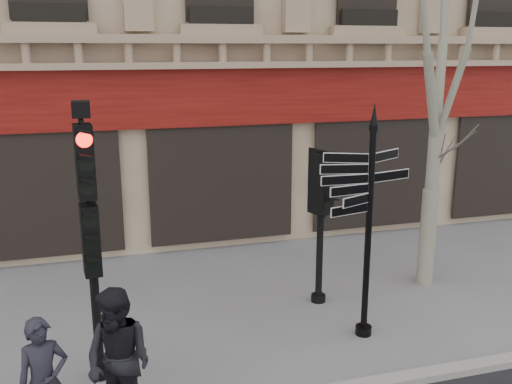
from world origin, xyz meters
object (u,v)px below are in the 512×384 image
fingerpost (371,184)px  pedestrian_a (44,382)px  traffic_signal_secondary (321,200)px  plane_tree (445,11)px  traffic_signal_main (89,211)px  pedestrian_b (119,362)px

fingerpost → pedestrian_a: size_ratio=2.38×
traffic_signal_secondary → pedestrian_a: bearing=-166.9°
plane_tree → pedestrian_a: 8.92m
fingerpost → pedestrian_a: fingerpost is taller
traffic_signal_main → pedestrian_a: traffic_signal_main is taller
traffic_signal_secondary → plane_tree: bearing=-12.4°
pedestrian_b → fingerpost: bearing=60.0°
traffic_signal_secondary → plane_tree: 4.13m
traffic_signal_secondary → pedestrian_b: traffic_signal_secondary is taller
plane_tree → traffic_signal_main: bearing=-165.1°
pedestrian_a → pedestrian_b: (0.88, 0.00, 0.12)m
traffic_signal_main → traffic_signal_secondary: size_ratio=1.41×
traffic_signal_secondary → pedestrian_b: size_ratio=1.51×
plane_tree → pedestrian_a: (-7.08, -3.00, -4.50)m
traffic_signal_secondary → pedestrian_b: (-3.79, -2.78, -1.04)m
traffic_signal_main → pedestrian_a: size_ratio=2.46×
fingerpost → traffic_signal_secondary: 1.56m
pedestrian_a → plane_tree: bearing=10.8°
traffic_signal_secondary → pedestrian_a: (-4.66, -2.78, -1.17)m
traffic_signal_main → pedestrian_b: size_ratio=2.13×
pedestrian_a → pedestrian_b: pedestrian_b is taller
fingerpost → traffic_signal_main: bearing=178.6°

